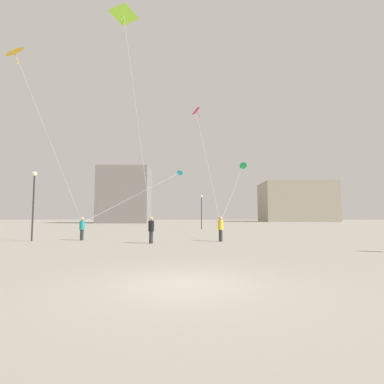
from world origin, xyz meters
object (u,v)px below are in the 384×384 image
(kite_cyan_diamond, at_px, (178,173))
(building_left_hall, at_px, (125,195))
(kite_emerald_diamond, at_px, (243,166))
(person_in_yellow, at_px, (221,228))
(lamppost_west, at_px, (201,206))
(kite_lime_delta, at_px, (124,21))
(kite_amber_diamond, at_px, (15,52))
(lamppost_east, at_px, (34,194))
(kite_crimson_delta, at_px, (196,113))
(person_in_black, at_px, (151,229))
(building_centre_hall, at_px, (296,202))
(person_in_teal, at_px, (82,228))

(kite_cyan_diamond, relative_size, building_left_hall, 1.56)
(kite_emerald_diamond, bearing_deg, person_in_yellow, -103.56)
(building_left_hall, relative_size, lamppost_west, 3.11)
(kite_lime_delta, relative_size, kite_amber_diamond, 1.05)
(kite_emerald_diamond, height_order, building_left_hall, building_left_hall)
(person_in_yellow, height_order, kite_lime_delta, kite_lime_delta)
(kite_lime_delta, height_order, lamppost_east, kite_lime_delta)
(kite_lime_delta, distance_m, building_left_hall, 66.96)
(person_in_yellow, height_order, kite_cyan_diamond, kite_cyan_diamond)
(person_in_yellow, distance_m, kite_lime_delta, 14.27)
(kite_crimson_delta, bearing_deg, person_in_black, -109.88)
(kite_amber_diamond, height_order, kite_emerald_diamond, kite_amber_diamond)
(kite_amber_diamond, xyz_separation_m, building_left_hall, (-7.90, 62.77, -4.60))
(building_left_hall, bearing_deg, kite_amber_diamond, -82.82)
(building_centre_hall, distance_m, lamppost_west, 69.52)
(lamppost_east, bearing_deg, building_left_hall, 97.06)
(person_in_black, relative_size, kite_amber_diamond, 0.16)
(building_left_hall, relative_size, lamppost_east, 2.92)
(kite_crimson_delta, bearing_deg, kite_emerald_diamond, 64.71)
(building_left_hall, bearing_deg, building_centre_hall, 22.18)
(lamppost_east, distance_m, lamppost_west, 23.89)
(person_in_yellow, height_order, kite_amber_diamond, kite_amber_diamond)
(kite_cyan_diamond, xyz_separation_m, building_centre_hall, (37.30, 57.73, -1.66))
(kite_crimson_delta, height_order, building_left_hall, building_left_hall)
(building_left_hall, xyz_separation_m, lamppost_east, (7.27, -58.73, -4.08))
(person_in_black, xyz_separation_m, kite_lime_delta, (-0.94, -4.50, 11.57))
(person_in_teal, bearing_deg, kite_amber_diamond, -44.60)
(kite_amber_diamond, height_order, lamppost_east, kite_amber_diamond)
(building_centre_hall, bearing_deg, person_in_yellow, -112.13)
(person_in_teal, xyz_separation_m, kite_amber_diamond, (-2.77, -4.76, 11.17))
(person_in_black, height_order, kite_cyan_diamond, kite_cyan_diamond)
(person_in_yellow, xyz_separation_m, lamppost_west, (-0.96, 20.29, 2.27))
(kite_cyan_diamond, bearing_deg, building_left_hall, 115.06)
(lamppost_east, bearing_deg, person_in_black, -11.04)
(kite_amber_diamond, bearing_deg, kite_emerald_diamond, 54.10)
(person_in_black, relative_size, kite_emerald_diamond, 0.08)
(lamppost_west, bearing_deg, kite_lime_delta, -100.26)
(person_in_yellow, bearing_deg, kite_lime_delta, 53.30)
(kite_crimson_delta, relative_size, kite_emerald_diamond, 0.51)
(kite_lime_delta, height_order, building_left_hall, building_left_hall)
(kite_lime_delta, bearing_deg, kite_emerald_diamond, 68.41)
(kite_cyan_diamond, height_order, lamppost_west, kite_cyan_diamond)
(person_in_teal, relative_size, person_in_yellow, 0.96)
(kite_crimson_delta, height_order, lamppost_east, kite_crimson_delta)
(kite_crimson_delta, distance_m, building_centre_hall, 81.93)
(person_in_teal, height_order, lamppost_east, lamppost_east)
(kite_emerald_diamond, distance_m, lamppost_east, 29.15)
(kite_amber_diamond, bearing_deg, person_in_teal, 59.78)
(person_in_yellow, bearing_deg, building_centre_hall, -105.58)
(person_in_teal, bearing_deg, person_in_yellow, 70.80)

